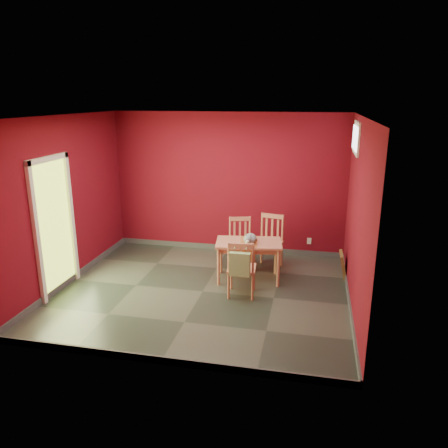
% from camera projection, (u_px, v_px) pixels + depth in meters
% --- Properties ---
extents(ground, '(4.50, 4.50, 0.00)m').
position_uv_depth(ground, '(203.00, 291.00, 6.91)').
color(ground, '#2D342D').
rests_on(ground, ground).
extents(room_shell, '(4.50, 4.50, 4.50)m').
position_uv_depth(room_shell, '(203.00, 289.00, 6.89)').
color(room_shell, '#610A16').
rests_on(room_shell, ground).
extents(doorway, '(0.06, 1.01, 2.13)m').
position_uv_depth(doorway, '(54.00, 222.00, 6.65)').
color(doorway, '#B7D838').
rests_on(doorway, ground).
extents(window, '(0.05, 0.90, 0.50)m').
position_uv_depth(window, '(356.00, 138.00, 6.75)').
color(window, white).
rests_on(window, room_shell).
extents(outlet_plate, '(0.08, 0.02, 0.12)m').
position_uv_depth(outlet_plate, '(309.00, 241.00, 8.37)').
color(outlet_plate, silver).
rests_on(outlet_plate, room_shell).
extents(dining_table, '(1.15, 0.77, 0.67)m').
position_uv_depth(dining_table, '(249.00, 247.00, 7.20)').
color(dining_table, '#B76D55').
rests_on(dining_table, ground).
extents(table_runner, '(0.35, 0.61, 0.29)m').
position_uv_depth(table_runner, '(248.00, 246.00, 7.10)').
color(table_runner, '#A3572A').
rests_on(table_runner, dining_table).
extents(chair_far_left, '(0.51, 0.51, 0.90)m').
position_uv_depth(chair_far_left, '(241.00, 242.00, 7.81)').
color(chair_far_left, '#B76D55').
rests_on(chair_far_left, ground).
extents(chair_far_right, '(0.53, 0.53, 0.96)m').
position_uv_depth(chair_far_right, '(269.00, 241.00, 7.76)').
color(chair_far_right, '#B76D55').
rests_on(chair_far_right, ground).
extents(chair_near, '(0.45, 0.45, 0.90)m').
position_uv_depth(chair_near, '(241.00, 268.00, 6.64)').
color(chair_near, '#B76D55').
rests_on(chair_near, ground).
extents(tote_bag, '(0.30, 0.18, 0.43)m').
position_uv_depth(tote_bag, '(240.00, 264.00, 6.39)').
color(tote_bag, '#86A96C').
rests_on(tote_bag, chair_near).
extents(cat, '(0.34, 0.47, 0.21)m').
position_uv_depth(cat, '(250.00, 237.00, 7.09)').
color(cat, slate).
rests_on(cat, table_runner).
extents(picture_frame, '(0.14, 0.42, 0.42)m').
position_uv_depth(picture_frame, '(343.00, 265.00, 7.45)').
color(picture_frame, brown).
rests_on(picture_frame, ground).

